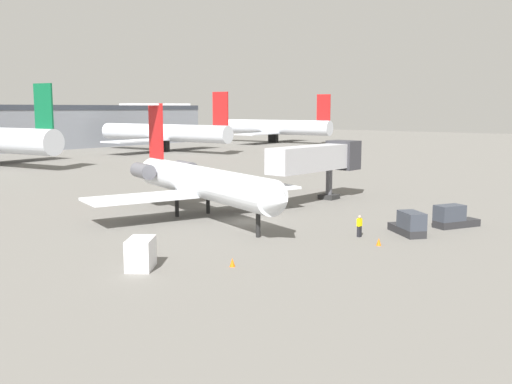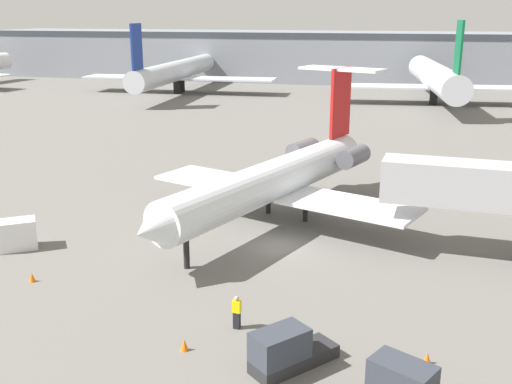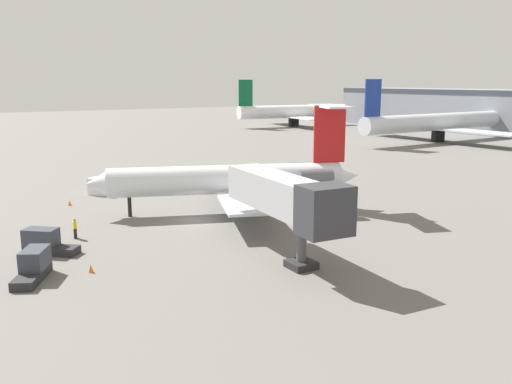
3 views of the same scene
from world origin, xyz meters
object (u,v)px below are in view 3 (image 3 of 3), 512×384
object	(u,v)px
parked_airliner_west_end	(293,112)
baggage_tug_lead	(34,266)
parked_airliner_west_mid	(438,122)
jet_bridge	(289,199)
ground_crew_marshaller	(75,228)
traffic_cone_mid	(40,234)
traffic_cone_far	(91,268)
traffic_cone_near	(70,203)
regional_jet	(235,178)
cargo_container_uld	(100,186)
baggage_tug_trailing	(46,243)

from	to	relation	value
parked_airliner_west_end	baggage_tug_lead	bearing A→B (deg)	-41.94
parked_airliner_west_mid	jet_bridge	bearing A→B (deg)	-55.21
ground_crew_marshaller	traffic_cone_mid	bearing A→B (deg)	-124.52
parked_airliner_west_mid	traffic_cone_mid	bearing A→B (deg)	-68.34
baggage_tug_lead	traffic_cone_far	size ratio (longest dim) A/B	7.63
traffic_cone_near	parked_airliner_west_mid	xyz separation A→B (m)	(-22.76, 80.18, 3.82)
traffic_cone_near	traffic_cone_far	world-z (taller)	same
traffic_cone_far	jet_bridge	bearing A→B (deg)	69.97
regional_jet	parked_airliner_west_mid	distance (m)	74.84
ground_crew_marshaller	jet_bridge	bearing A→B (deg)	41.57
ground_crew_marshaller	traffic_cone_near	bearing A→B (deg)	170.40
regional_jet	cargo_container_uld	bearing A→B (deg)	-148.14
regional_jet	ground_crew_marshaller	bearing A→B (deg)	-84.71
cargo_container_uld	parked_airliner_west_mid	distance (m)	78.41
baggage_tug_trailing	regional_jet	bearing A→B (deg)	103.55
cargo_container_uld	traffic_cone_near	distance (m)	5.69
traffic_cone_near	parked_airliner_west_mid	distance (m)	83.43
traffic_cone_mid	parked_airliner_west_mid	size ratio (longest dim) A/B	0.01
regional_jet	traffic_cone_near	distance (m)	17.80
regional_jet	traffic_cone_near	xyz separation A→B (m)	(-11.19, -13.49, -3.10)
parked_airliner_west_end	parked_airliner_west_mid	size ratio (longest dim) A/B	0.77
cargo_container_uld	parked_airliner_west_end	distance (m)	98.51
regional_jet	ground_crew_marshaller	distance (m)	15.89
baggage_tug_trailing	parked_airliner_west_end	world-z (taller)	parked_airliner_west_end
baggage_tug_lead	ground_crew_marshaller	bearing A→B (deg)	151.69
baggage_tug_trailing	traffic_cone_far	size ratio (longest dim) A/B	7.22
baggage_tug_trailing	traffic_cone_near	xyz separation A→B (m)	(-15.62, 4.90, -0.56)
regional_jet	baggage_tug_trailing	size ratio (longest dim) A/B	6.54
traffic_cone_mid	parked_airliner_west_end	world-z (taller)	parked_airliner_west_end
jet_bridge	cargo_container_uld	bearing A→B (deg)	-169.27
baggage_tug_trailing	parked_airliner_west_mid	world-z (taller)	parked_airliner_west_mid
traffic_cone_far	parked_airliner_west_mid	distance (m)	94.29
regional_jet	parked_airliner_west_end	size ratio (longest dim) A/B	0.77
baggage_tug_trailing	traffic_cone_near	distance (m)	16.38
baggage_tug_lead	regional_jet	bearing A→B (deg)	115.49
baggage_tug_trailing	traffic_cone_near	world-z (taller)	baggage_tug_trailing
baggage_tug_trailing	parked_airliner_west_end	bearing A→B (deg)	136.99
cargo_container_uld	traffic_cone_near	size ratio (longest dim) A/B	5.12
baggage_tug_lead	parked_airliner_west_end	distance (m)	123.50
cargo_container_uld	traffic_cone_mid	world-z (taller)	cargo_container_uld
regional_jet	baggage_tug_trailing	world-z (taller)	regional_jet
traffic_cone_far	parked_airliner_west_mid	xyz separation A→B (m)	(-44.20, 83.20, 3.82)
baggage_tug_lead	traffic_cone_mid	xyz separation A→B (m)	(-9.80, 1.85, -0.56)
baggage_tug_lead	cargo_container_uld	distance (m)	26.76
jet_bridge	parked_airliner_west_mid	world-z (taller)	parked_airliner_west_mid
baggage_tug_lead	jet_bridge	bearing A→B (deg)	71.65
cargo_container_uld	parked_airliner_west_mid	world-z (taller)	parked_airliner_west_mid
regional_jet	traffic_cone_near	size ratio (longest dim) A/B	47.21
ground_crew_marshaller	parked_airliner_west_mid	size ratio (longest dim) A/B	0.04
ground_crew_marshaller	cargo_container_uld	distance (m)	17.63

